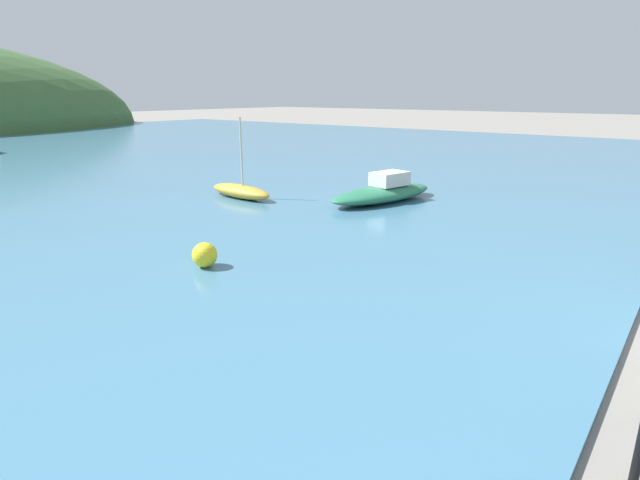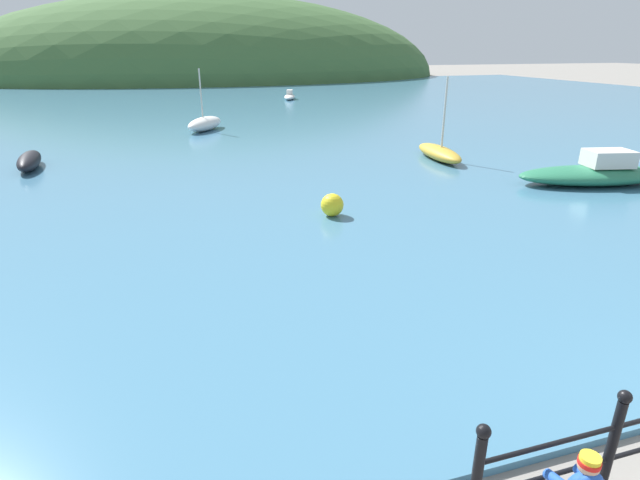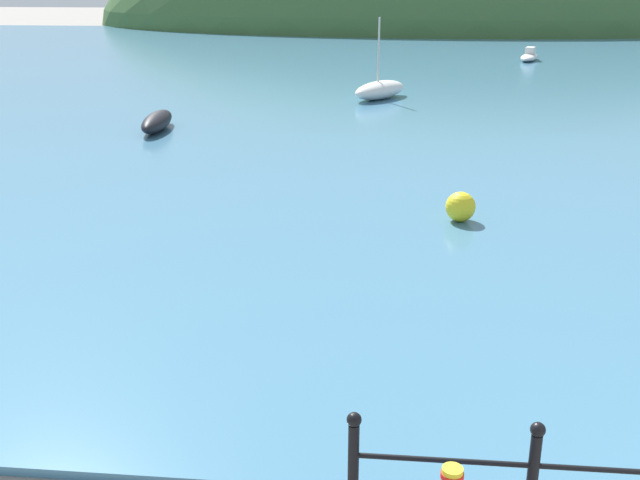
{
  "view_description": "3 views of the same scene",
  "coord_description": "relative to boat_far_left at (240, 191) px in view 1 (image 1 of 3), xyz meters",
  "views": [
    {
      "loc": [
        -8.97,
        1.44,
        3.79
      ],
      "look_at": [
        -1.69,
        7.15,
        1.06
      ],
      "focal_mm": 28.0,
      "sensor_mm": 36.0,
      "label": 1
    },
    {
      "loc": [
        -6.01,
        -1.08,
        3.98
      ],
      "look_at": [
        -3.61,
        6.73,
        0.78
      ],
      "focal_mm": 28.0,
      "sensor_mm": 36.0,
      "label": 2
    },
    {
      "loc": [
        -3.64,
        -3.54,
        4.44
      ],
      "look_at": [
        -4.56,
        5.88,
        1.06
      ],
      "focal_mm": 42.0,
      "sensor_mm": 36.0,
      "label": 3
    }
  ],
  "objects": [
    {
      "name": "boat_far_left",
      "position": [
        0.0,
        0.0,
        0.0
      ],
      "size": [
        1.05,
        3.07,
        2.89
      ],
      "color": "gold",
      "rests_on": "water"
    },
    {
      "name": "boat_blue_hull",
      "position": [
        2.72,
        -4.42,
        0.07
      ],
      "size": [
        4.84,
        2.5,
        1.01
      ],
      "color": "#287551",
      "rests_on": "water"
    },
    {
      "name": "mooring_buoy",
      "position": [
        -5.74,
        -4.97,
        0.02
      ],
      "size": [
        0.56,
        0.56,
        0.56
      ],
      "primitive_type": "sphere",
      "color": "yellow",
      "rests_on": "water"
    }
  ]
}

